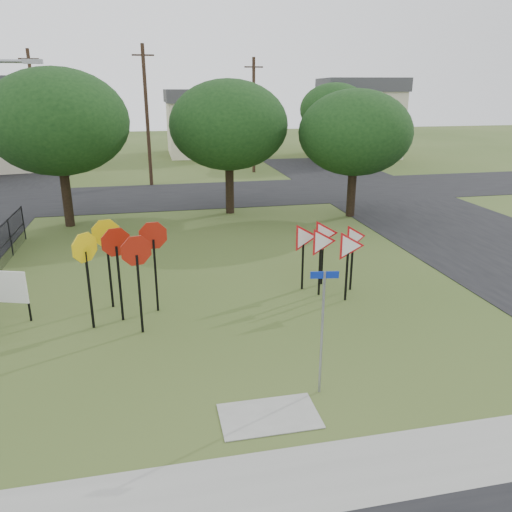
{
  "coord_description": "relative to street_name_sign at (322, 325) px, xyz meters",
  "views": [
    {
      "loc": [
        -2.04,
        -10.71,
        6.34
      ],
      "look_at": [
        0.87,
        3.0,
        1.6
      ],
      "focal_mm": 35.0,
      "sensor_mm": 36.0,
      "label": 1
    }
  ],
  "objects": [
    {
      "name": "ground",
      "position": [
        -1.28,
        1.77,
        -1.63
      ],
      "size": [
        140.0,
        140.0,
        0.0
      ],
      "primitive_type": "plane",
      "color": "#374D1C"
    },
    {
      "name": "sidewalk",
      "position": [
        -1.28,
        -2.43,
        -1.62
      ],
      "size": [
        30.0,
        1.6,
        0.02
      ],
      "primitive_type": "cube",
      "color": "gray",
      "rests_on": "ground"
    },
    {
      "name": "street_right",
      "position": [
        10.72,
        11.77,
        -1.62
      ],
      "size": [
        8.0,
        50.0,
        0.02
      ],
      "primitive_type": "cube",
      "color": "black",
      "rests_on": "ground"
    },
    {
      "name": "street_far",
      "position": [
        -1.28,
        21.77,
        -1.62
      ],
      "size": [
        60.0,
        8.0,
        0.02
      ],
      "primitive_type": "cube",
      "color": "black",
      "rests_on": "ground"
    },
    {
      "name": "curb_pad",
      "position": [
        -1.28,
        -0.63,
        -1.62
      ],
      "size": [
        2.0,
        1.2,
        0.02
      ],
      "primitive_type": "cube",
      "color": "gray",
      "rests_on": "ground"
    },
    {
      "name": "street_name_sign",
      "position": [
        0.0,
        0.0,
        0.0
      ],
      "size": [
        0.58,
        0.11,
        2.82
      ],
      "color": "gray",
      "rests_on": "ground"
    },
    {
      "name": "stop_sign_cluster",
      "position": [
        -4.27,
        4.63,
        0.39
      ],
      "size": [
        2.51,
        2.12,
        2.76
      ],
      "color": "black",
      "rests_on": "ground"
    },
    {
      "name": "yield_sign_cluster",
      "position": [
        2.11,
        5.38,
        0.06
      ],
      "size": [
        2.53,
        1.55,
        2.29
      ],
      "color": "black",
      "rests_on": "ground"
    },
    {
      "name": "info_board",
      "position": [
        -7.46,
        5.07,
        -0.59
      ],
      "size": [
        1.19,
        0.44,
        1.56
      ],
      "color": "black",
      "rests_on": "ground"
    },
    {
      "name": "far_pole_a",
      "position": [
        -3.28,
        25.77,
        2.97
      ],
      "size": [
        1.4,
        0.24,
        9.0
      ],
      "color": "#3B281B",
      "rests_on": "ground"
    },
    {
      "name": "far_pole_b",
      "position": [
        4.72,
        29.77,
        2.72
      ],
      "size": [
        1.4,
        0.24,
        8.5
      ],
      "color": "#3B281B",
      "rests_on": "ground"
    },
    {
      "name": "far_pole_c",
      "position": [
        -11.28,
        31.77,
        2.97
      ],
      "size": [
        1.4,
        0.24,
        9.0
      ],
      "color": "#3B281B",
      "rests_on": "ground"
    },
    {
      "name": "house_mid",
      "position": [
        2.72,
        41.77,
        1.52
      ],
      "size": [
        8.4,
        8.4,
        6.2
      ],
      "color": "beige",
      "rests_on": "ground"
    },
    {
      "name": "house_right",
      "position": [
        16.72,
        37.77,
        2.02
      ],
      "size": [
        8.3,
        8.3,
        7.2
      ],
      "color": "beige",
      "rests_on": "ground"
    },
    {
      "name": "tree_near_left",
      "position": [
        -7.28,
        15.77,
        3.23
      ],
      "size": [
        6.4,
        6.4,
        7.27
      ],
      "color": "black",
      "rests_on": "ground"
    },
    {
      "name": "tree_near_mid",
      "position": [
        0.72,
        16.77,
        2.91
      ],
      "size": [
        6.0,
        6.0,
        6.8
      ],
      "color": "black",
      "rests_on": "ground"
    },
    {
      "name": "tree_near_right",
      "position": [
        6.72,
        14.77,
        2.6
      ],
      "size": [
        5.6,
        5.6,
        6.33
      ],
      "color": "black",
      "rests_on": "ground"
    },
    {
      "name": "tree_far_right",
      "position": [
        12.72,
        33.77,
        2.91
      ],
      "size": [
        6.0,
        6.0,
        6.8
      ],
      "color": "black",
      "rests_on": "ground"
    }
  ]
}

